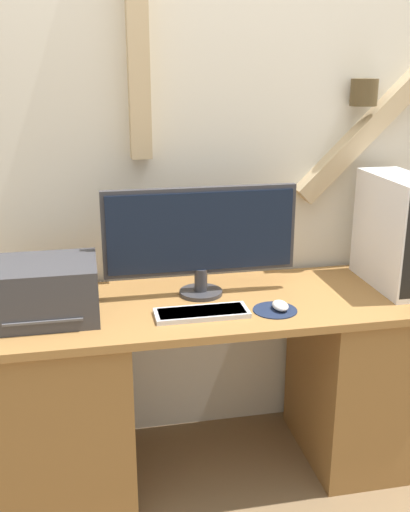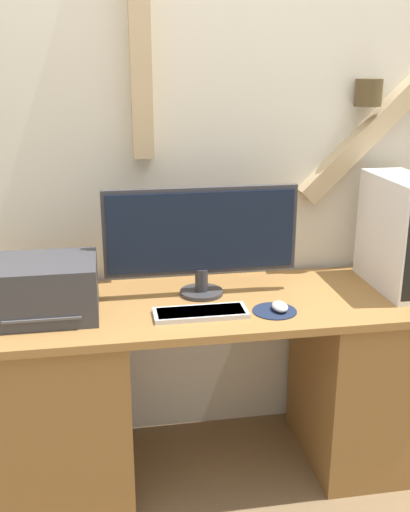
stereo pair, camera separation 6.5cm
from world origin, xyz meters
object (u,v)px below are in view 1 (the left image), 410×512
at_px(keyboard, 202,313).
at_px(printer, 44,291).
at_px(computer_tower, 397,232).
at_px(monitor, 201,235).
at_px(mouse, 280,306).

bearing_deg(keyboard, printer, 170.02).
bearing_deg(computer_tower, keyboard, -169.45).
height_order(monitor, keyboard, monitor).
bearing_deg(monitor, computer_tower, -3.81).
bearing_deg(mouse, monitor, 139.30).
relative_size(keyboard, mouse, 3.92).
bearing_deg(mouse, keyboard, 177.46).
xyz_separation_m(keyboard, computer_tower, (0.83, 0.15, 0.22)).
bearing_deg(printer, computer_tower, 2.39).
height_order(monitor, computer_tower, computer_tower).
distance_m(keyboard, printer, 0.57).
distance_m(monitor, mouse, 0.41).
bearing_deg(printer, keyboard, -9.98).
xyz_separation_m(computer_tower, printer, (-1.38, -0.06, -0.12)).
relative_size(mouse, printer, 0.23).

